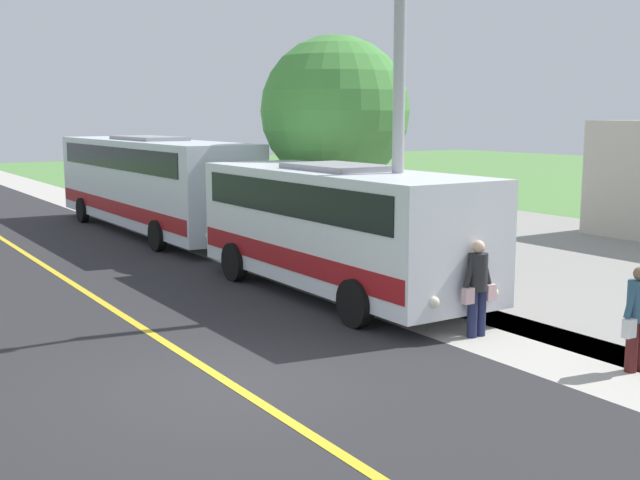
# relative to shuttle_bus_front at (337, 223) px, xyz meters

# --- Properties ---
(ground_plane) EXTENTS (120.00, 120.00, 0.00)m
(ground_plane) POSITION_rel_shuttle_bus_front_xyz_m (4.54, 3.92, -1.55)
(ground_plane) COLOR #548442
(road_surface) EXTENTS (8.00, 100.00, 0.01)m
(road_surface) POSITION_rel_shuttle_bus_front_xyz_m (4.54, 3.92, -1.55)
(road_surface) COLOR #28282B
(road_surface) RESTS_ON ground
(sidewalk) EXTENTS (2.40, 100.00, 0.01)m
(sidewalk) POSITION_rel_shuttle_bus_front_xyz_m (-0.66, 3.92, -1.55)
(sidewalk) COLOR #B2ADA3
(sidewalk) RESTS_ON ground
(road_centre_line) EXTENTS (0.16, 100.00, 0.00)m
(road_centre_line) POSITION_rel_shuttle_bus_front_xyz_m (4.54, 3.92, -1.54)
(road_centre_line) COLOR gold
(road_centre_line) RESTS_ON ground
(shuttle_bus_front) EXTENTS (2.73, 8.02, 2.81)m
(shuttle_bus_front) POSITION_rel_shuttle_bus_front_xyz_m (0.00, 0.00, 0.00)
(shuttle_bus_front) COLOR white
(shuttle_bus_front) RESTS_ON ground
(transit_bus_rear) EXTENTS (2.67, 12.07, 3.18)m
(transit_bus_rear) POSITION_rel_shuttle_bus_front_xyz_m (0.03, -11.05, 0.19)
(transit_bus_rear) COLOR silver
(transit_bus_rear) RESTS_ON ground
(pedestrian_with_bags) EXTENTS (0.72, 0.34, 1.60)m
(pedestrian_with_bags) POSITION_rel_shuttle_bus_front_xyz_m (-0.88, 6.77, -0.70)
(pedestrian_with_bags) COLOR #4C1919
(pedestrian_with_bags) RESTS_ON ground
(pedestrian_waiting) EXTENTS (0.72, 0.34, 1.70)m
(pedestrian_waiting) POSITION_rel_shuttle_bus_front_xyz_m (-0.19, 4.09, -0.64)
(pedestrian_waiting) COLOR #1E2347
(pedestrian_waiting) RESTS_ON ground
(street_light_pole) EXTENTS (1.97, 0.24, 7.21)m
(street_light_pole) POSITION_rel_shuttle_bus_front_xyz_m (-0.32, 1.48, 2.45)
(street_light_pole) COLOR #9E9EA3
(street_light_pole) RESTS_ON ground
(tree_curbside) EXTENTS (4.11, 4.11, 6.02)m
(tree_curbside) POSITION_rel_shuttle_bus_front_xyz_m (-2.86, -4.36, 2.40)
(tree_curbside) COLOR #4C3826
(tree_curbside) RESTS_ON ground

